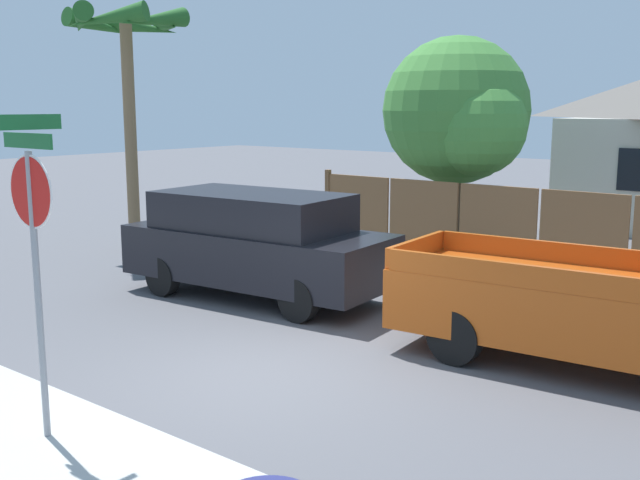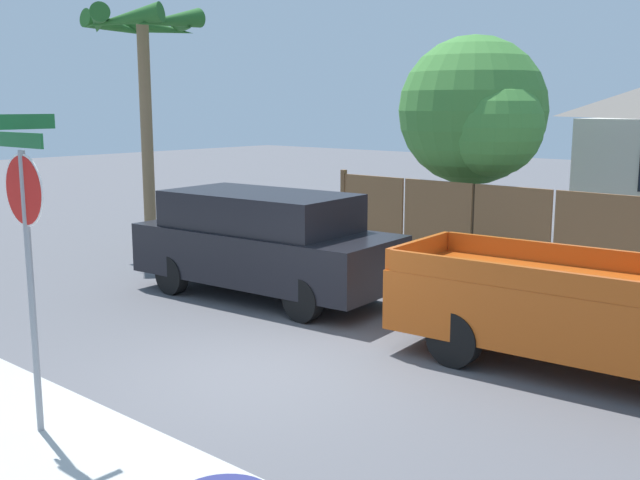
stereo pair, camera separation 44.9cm
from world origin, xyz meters
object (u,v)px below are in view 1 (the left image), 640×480
Objects in this scene: palm_tree at (126,43)px; red_suv at (256,242)px; stop_sign at (33,223)px; oak_tree at (460,114)px; orange_pickup at (622,308)px.

palm_tree reaches higher than red_suv.
red_suv is 1.51× the size of stop_sign.
oak_tree is 8.05m from palm_tree.
oak_tree is at bearing 98.68° from stop_sign.
oak_tree is 1.01× the size of red_suv.
stop_sign is at bearing -42.82° from palm_tree.
oak_tree reaches higher than red_suv.
orange_pickup is (6.37, 0.02, -0.14)m from red_suv.
oak_tree is at bearing 82.89° from red_suv.
red_suv is at bearing 111.67° from stop_sign.
orange_pickup is (11.70, -1.41, -3.95)m from palm_tree.
oak_tree reaches higher than stop_sign.
orange_pickup is 7.10m from stop_sign.
palm_tree reaches higher than oak_tree.
orange_pickup is (6.09, -6.96, -2.32)m from oak_tree.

